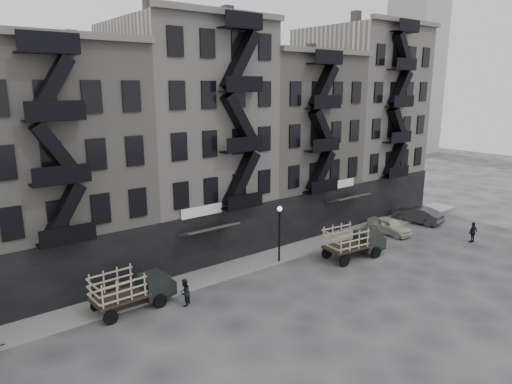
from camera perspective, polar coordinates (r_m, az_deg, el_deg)
ground at (r=29.99m, az=1.79°, el=-11.68°), size 140.00×140.00×0.00m
sidewalk at (r=32.68m, az=-2.48°, el=-9.37°), size 55.00×2.50×0.15m
building_midwest at (r=31.96m, az=-24.06°, el=2.84°), size 10.00×11.35×16.20m
building_center at (r=35.53m, az=-8.38°, el=6.43°), size 10.00×11.35×18.20m
building_mideast at (r=41.49m, az=3.78°, el=6.12°), size 10.00×11.35×16.20m
building_east at (r=48.56m, az=12.73°, el=8.65°), size 10.00×11.35×19.20m
lamp_post at (r=32.65m, az=2.94°, el=-4.34°), size 0.36×0.36×4.28m
stake_truck_west at (r=27.60m, az=-15.34°, el=-11.36°), size 4.84×2.14×2.39m
stake_truck_east at (r=34.83m, az=12.14°, el=-5.81°), size 5.20×2.55×2.52m
car_east at (r=41.35m, az=16.32°, el=-4.08°), size 1.83×4.17×1.40m
car_far at (r=45.42m, az=19.52°, el=-2.69°), size 2.12×4.75×1.51m
pedestrian_mid at (r=27.58m, az=-8.93°, el=-12.31°), size 1.01×0.98×1.64m
policeman at (r=41.51m, az=25.48°, el=-4.57°), size 1.05×0.53×1.72m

